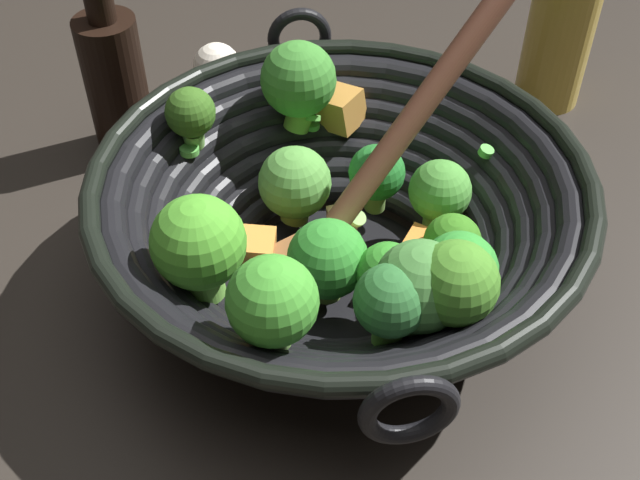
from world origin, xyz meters
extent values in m
plane|color=#28231E|center=(0.00, 0.00, 0.00)|extent=(4.00, 4.00, 0.00)
cylinder|color=black|center=(0.00, 0.00, 0.01)|extent=(0.15, 0.15, 0.01)
torus|color=black|center=(0.00, 0.00, 0.02)|extent=(0.19, 0.19, 0.02)
torus|color=black|center=(0.00, 0.00, 0.03)|extent=(0.22, 0.22, 0.02)
torus|color=black|center=(0.00, 0.00, 0.04)|extent=(0.24, 0.24, 0.02)
torus|color=black|center=(0.00, 0.00, 0.06)|extent=(0.26, 0.26, 0.02)
torus|color=black|center=(0.00, 0.00, 0.07)|extent=(0.29, 0.29, 0.02)
torus|color=black|center=(0.00, 0.00, 0.08)|extent=(0.31, 0.31, 0.02)
torus|color=black|center=(0.00, 0.00, 0.09)|extent=(0.33, 0.33, 0.02)
torus|color=black|center=(0.00, 0.00, 0.10)|extent=(0.35, 0.35, 0.01)
torus|color=black|center=(0.18, 0.04, 0.10)|extent=(0.02, 0.05, 0.05)
torus|color=black|center=(-0.18, -0.04, 0.10)|extent=(0.02, 0.05, 0.05)
cylinder|color=#8AB748|center=(0.05, 0.04, 0.03)|extent=(0.03, 0.03, 0.02)
sphere|color=#559A40|center=(0.05, 0.04, 0.06)|extent=(0.06, 0.06, 0.06)
cylinder|color=#66A142|center=(0.04, -0.07, 0.04)|extent=(0.03, 0.03, 0.02)
sphere|color=#4C9A3A|center=(0.04, -0.07, 0.06)|extent=(0.05, 0.05, 0.05)
cylinder|color=#74AB46|center=(-0.05, -0.03, 0.04)|extent=(0.02, 0.02, 0.02)
sphere|color=#318826|center=(-0.05, -0.03, 0.06)|extent=(0.04, 0.04, 0.04)
cylinder|color=#76A13E|center=(-0.03, 0.01, 0.03)|extent=(0.02, 0.02, 0.01)
sphere|color=#2F882C|center=(-0.03, 0.01, 0.06)|extent=(0.06, 0.06, 0.06)
cylinder|color=#6AA750|center=(-0.08, -0.05, 0.06)|extent=(0.03, 0.03, 0.02)
sphere|color=#44823A|center=(-0.08, -0.05, 0.09)|extent=(0.06, 0.06, 0.06)
cylinder|color=#709F4D|center=(-0.01, -0.08, 0.04)|extent=(0.02, 0.02, 0.01)
sphere|color=#35761C|center=(-0.01, -0.08, 0.06)|extent=(0.04, 0.04, 0.04)
cylinder|color=#86C45A|center=(-0.12, 0.03, 0.09)|extent=(0.03, 0.03, 0.02)
sphere|color=green|center=(-0.12, 0.03, 0.12)|extent=(0.05, 0.05, 0.05)
cylinder|color=olive|center=(-0.09, -0.07, 0.07)|extent=(0.02, 0.02, 0.01)
sphere|color=#468728|center=(-0.09, -0.07, 0.10)|extent=(0.05, 0.05, 0.05)
cylinder|color=#7BB043|center=(0.11, 0.04, 0.08)|extent=(0.03, 0.03, 0.03)
sphere|color=#3A842E|center=(0.11, 0.04, 0.11)|extent=(0.06, 0.06, 0.06)
cylinder|color=#67A93F|center=(-0.07, 0.08, 0.07)|extent=(0.03, 0.04, 0.02)
sphere|color=#4BA22B|center=(-0.07, 0.08, 0.11)|extent=(0.06, 0.06, 0.06)
cylinder|color=#7DBA5C|center=(0.06, 0.11, 0.08)|extent=(0.02, 0.02, 0.02)
sphere|color=#34601C|center=(0.06, 0.11, 0.11)|extent=(0.04, 0.04, 0.04)
cylinder|color=olive|center=(0.05, -0.02, 0.04)|extent=(0.02, 0.02, 0.02)
sphere|color=#216F28|center=(0.05, -0.02, 0.06)|extent=(0.04, 0.04, 0.04)
cylinder|color=#629B3E|center=(-0.10, -0.03, 0.06)|extent=(0.03, 0.03, 0.02)
sphere|color=#2C6930|center=(-0.10, -0.03, 0.09)|extent=(0.05, 0.05, 0.05)
cylinder|color=#6D9C40|center=(-0.07, -0.08, 0.06)|extent=(0.03, 0.03, 0.03)
sphere|color=green|center=(-0.07, -0.08, 0.09)|extent=(0.05, 0.05, 0.05)
cube|color=#E8B46C|center=(0.00, 0.00, 0.04)|extent=(0.03, 0.04, 0.03)
cube|color=orange|center=(-0.01, 0.06, 0.04)|extent=(0.03, 0.03, 0.03)
cube|color=orange|center=(-0.01, -0.06, 0.04)|extent=(0.04, 0.04, 0.03)
cube|color=#ECBC70|center=(0.03, 0.00, 0.03)|extent=(0.03, 0.03, 0.02)
cube|color=tan|center=(0.00, 0.10, 0.06)|extent=(0.03, 0.03, 0.02)
cube|color=#C7863B|center=(0.12, 0.01, 0.08)|extent=(0.04, 0.04, 0.03)
cylinder|color=#56B247|center=(-0.02, 0.07, 0.05)|extent=(0.02, 0.02, 0.01)
cylinder|color=#56B247|center=(0.06, -0.10, 0.08)|extent=(0.01, 0.01, 0.01)
cylinder|color=#99D166|center=(0.02, -0.01, 0.05)|extent=(0.02, 0.02, 0.01)
cylinder|color=#56B247|center=(0.05, 0.12, 0.08)|extent=(0.02, 0.02, 0.01)
cylinder|color=#56B247|center=(0.11, 0.03, 0.07)|extent=(0.01, 0.01, 0.01)
cylinder|color=#6BC651|center=(0.10, 0.03, 0.08)|extent=(0.01, 0.01, 0.01)
cube|color=brown|center=(-0.02, 0.02, 0.04)|extent=(0.08, 0.09, 0.01)
cylinder|color=brown|center=(0.05, -0.06, 0.14)|extent=(0.12, 0.14, 0.17)
cylinder|color=black|center=(0.16, 0.20, 0.06)|extent=(0.05, 0.05, 0.12)
cylinder|color=black|center=(0.16, 0.20, 0.14)|extent=(0.02, 0.02, 0.03)
cylinder|color=gold|center=(0.26, -0.19, 0.09)|extent=(0.06, 0.06, 0.18)
sphere|color=silver|center=(0.25, 0.13, 0.02)|extent=(0.05, 0.05, 0.05)
camera|label=1|loc=(-0.41, -0.01, 0.45)|focal=45.09mm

